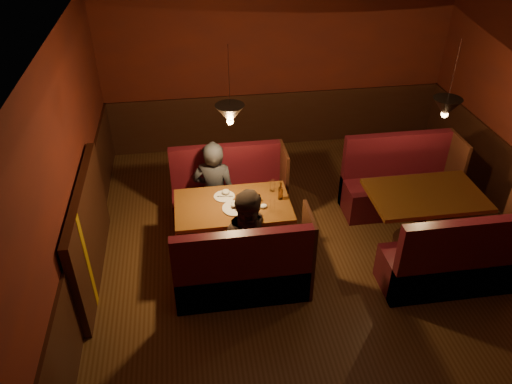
{
  "coord_description": "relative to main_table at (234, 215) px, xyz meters",
  "views": [
    {
      "loc": [
        -1.6,
        -4.64,
        4.49
      ],
      "look_at": [
        -0.83,
        0.53,
        0.95
      ],
      "focal_mm": 35.0,
      "sensor_mm": 36.0,
      "label": 1
    }
  ],
  "objects": [
    {
      "name": "room",
      "position": [
        0.83,
        -0.48,
        0.44
      ],
      "size": [
        6.02,
        7.02,
        2.92
      ],
      "color": "#543116",
      "rests_on": "ground"
    },
    {
      "name": "second_bench_far",
      "position": [
        2.54,
        0.69,
        -0.24
      ],
      "size": [
        1.63,
        0.61,
        1.17
      ],
      "color": "#400F17",
      "rests_on": "ground"
    },
    {
      "name": "main_table",
      "position": [
        0.0,
        0.0,
        0.0
      ],
      "size": [
        1.48,
        0.9,
        1.04
      ],
      "color": "#5D2C10",
      "rests_on": "ground"
    },
    {
      "name": "second_table",
      "position": [
        2.5,
        -0.19,
        0.01
      ],
      "size": [
        1.48,
        0.94,
        0.83
      ],
      "color": "#5D2C10",
      "rests_on": "ground"
    },
    {
      "name": "diner_b",
      "position": [
        0.15,
        -0.57,
        0.22
      ],
      "size": [
        0.84,
        0.67,
        1.67
      ],
      "primitive_type": "imported",
      "rotation": [
        0.0,
        0.0,
        0.05
      ],
      "color": "black",
      "rests_on": "ground"
    },
    {
      "name": "main_bench_far",
      "position": [
        0.02,
        0.84,
        -0.26
      ],
      "size": [
        1.63,
        0.58,
        1.11
      ],
      "color": "#400F17",
      "rests_on": "ground"
    },
    {
      "name": "main_bench_near",
      "position": [
        0.02,
        -0.84,
        -0.26
      ],
      "size": [
        1.63,
        0.58,
        1.11
      ],
      "color": "#400F17",
      "rests_on": "ground"
    },
    {
      "name": "second_bench_near",
      "position": [
        2.54,
        -1.07,
        -0.24
      ],
      "size": [
        1.63,
        0.61,
        1.17
      ],
      "color": "#400F17",
      "rests_on": "ground"
    },
    {
      "name": "diner_a",
      "position": [
        -0.21,
        0.69,
        0.23
      ],
      "size": [
        0.69,
        0.54,
        1.68
      ],
      "primitive_type": "imported",
      "rotation": [
        0.0,
        0.0,
        2.9
      ],
      "color": "#282930",
      "rests_on": "ground"
    }
  ]
}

